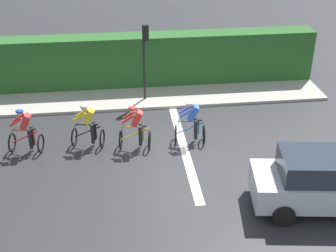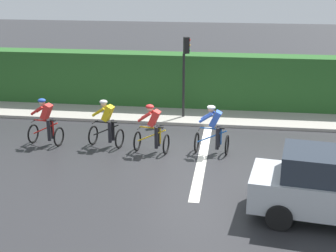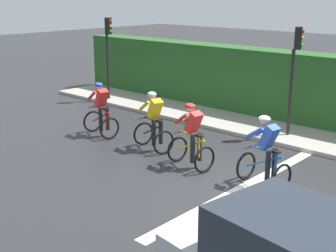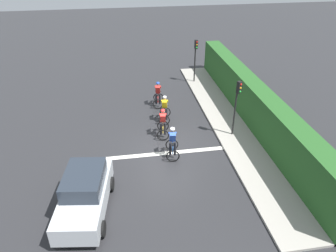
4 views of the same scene
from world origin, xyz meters
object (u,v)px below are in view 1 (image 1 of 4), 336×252
object	(u,v)px
cyclist_fourth	(191,123)
traffic_light_near_crossing	(145,52)
cyclist_lead	(26,132)
car_silver	(322,182)
cyclist_mid	(136,129)
cyclist_second	(88,127)

from	to	relation	value
cyclist_fourth	traffic_light_near_crossing	xyz separation A→B (m)	(3.70, 1.34, 1.43)
cyclist_fourth	traffic_light_near_crossing	distance (m)	4.19
cyclist_lead	car_silver	size ratio (longest dim) A/B	0.39
cyclist_fourth	traffic_light_near_crossing	bearing A→B (deg)	19.93
car_silver	traffic_light_near_crossing	bearing A→B (deg)	29.76
cyclist_fourth	car_silver	bearing A→B (deg)	-142.77
traffic_light_near_crossing	car_silver	bearing A→B (deg)	-150.24
cyclist_mid	cyclist_fourth	world-z (taller)	same
cyclist_lead	cyclist_fourth	distance (m)	5.80
car_silver	cyclist_mid	bearing A→B (deg)	52.55
cyclist_mid	car_silver	size ratio (longest dim) A/B	0.39
cyclist_second	cyclist_mid	xyz separation A→B (m)	(-0.35, -1.66, 0.00)
cyclist_lead	cyclist_second	distance (m)	2.14
cyclist_second	car_silver	bearing A→B (deg)	-122.22
cyclist_lead	traffic_light_near_crossing	bearing A→B (deg)	-50.63
cyclist_lead	traffic_light_near_crossing	xyz separation A→B (m)	(3.65, -4.45, 1.43)
cyclist_fourth	cyclist_second	bearing A→B (deg)	87.49
cyclist_second	cyclist_mid	world-z (taller)	same
cyclist_lead	car_silver	xyz separation A→B (m)	(-4.16, -8.92, 0.08)
cyclist_lead	cyclist_second	bearing A→B (deg)	-86.96
cyclist_lead	cyclist_second	size ratio (longest dim) A/B	1.00
cyclist_fourth	car_silver	size ratio (longest dim) A/B	0.39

